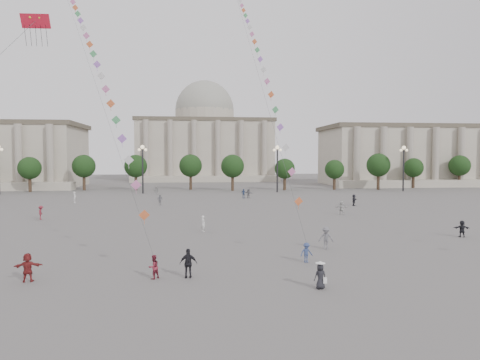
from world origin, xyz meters
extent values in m
plane|color=#514F4C|center=(0.00, 0.00, 0.00)|extent=(360.00, 360.00, 0.00)
cube|color=#ACA390|center=(75.00, 95.00, 8.00)|extent=(80.00, 22.00, 16.00)
cube|color=brown|center=(75.00, 95.00, 16.60)|extent=(81.60, 22.44, 1.20)
cube|color=#ACA390|center=(0.00, 130.00, 10.00)|extent=(46.00, 30.00, 20.00)
cube|color=brown|center=(0.00, 130.00, 20.60)|extent=(46.92, 30.60, 1.20)
cube|color=#ACA390|center=(0.00, 113.00, 1.00)|extent=(48.30, 4.00, 2.00)
cylinder|color=#ACA390|center=(0.00, 130.00, 22.50)|extent=(21.00, 21.00, 5.00)
sphere|color=gray|center=(0.00, 130.00, 25.00)|extent=(21.00, 21.00, 21.00)
cylinder|color=#36251B|center=(-42.00, 78.00, 1.76)|extent=(0.70, 0.70, 3.52)
sphere|color=black|center=(-42.00, 78.00, 5.44)|extent=(5.12, 5.12, 5.12)
cylinder|color=#36251B|center=(-30.00, 78.00, 1.76)|extent=(0.70, 0.70, 3.52)
sphere|color=black|center=(-30.00, 78.00, 5.44)|extent=(5.12, 5.12, 5.12)
cylinder|color=#36251B|center=(-18.00, 78.00, 1.76)|extent=(0.70, 0.70, 3.52)
sphere|color=black|center=(-18.00, 78.00, 5.44)|extent=(5.12, 5.12, 5.12)
cylinder|color=#36251B|center=(-6.00, 78.00, 1.76)|extent=(0.70, 0.70, 3.52)
sphere|color=black|center=(-6.00, 78.00, 5.44)|extent=(5.12, 5.12, 5.12)
cylinder|color=#36251B|center=(6.00, 78.00, 1.76)|extent=(0.70, 0.70, 3.52)
sphere|color=black|center=(6.00, 78.00, 5.44)|extent=(5.12, 5.12, 5.12)
cylinder|color=#36251B|center=(18.00, 78.00, 1.76)|extent=(0.70, 0.70, 3.52)
sphere|color=black|center=(18.00, 78.00, 5.44)|extent=(5.12, 5.12, 5.12)
cylinder|color=#36251B|center=(30.00, 78.00, 1.76)|extent=(0.70, 0.70, 3.52)
sphere|color=black|center=(30.00, 78.00, 5.44)|extent=(5.12, 5.12, 5.12)
cylinder|color=#36251B|center=(42.00, 78.00, 1.76)|extent=(0.70, 0.70, 3.52)
sphere|color=black|center=(42.00, 78.00, 5.44)|extent=(5.12, 5.12, 5.12)
cylinder|color=#36251B|center=(54.00, 78.00, 1.76)|extent=(0.70, 0.70, 3.52)
sphere|color=black|center=(54.00, 78.00, 5.44)|extent=(5.12, 5.12, 5.12)
cylinder|color=#36251B|center=(66.00, 78.00, 1.76)|extent=(0.70, 0.70, 3.52)
sphere|color=black|center=(66.00, 78.00, 5.44)|extent=(5.12, 5.12, 5.12)
sphere|color=#FFE5B2|center=(-44.30, 70.00, 9.60)|extent=(0.60, 0.60, 0.60)
cylinder|color=#262628|center=(-15.00, 70.00, 5.00)|extent=(0.36, 0.36, 10.00)
sphere|color=#FFE5B2|center=(-15.00, 70.00, 10.20)|extent=(0.90, 0.90, 0.90)
sphere|color=#FFE5B2|center=(-15.70, 70.00, 9.60)|extent=(0.60, 0.60, 0.60)
sphere|color=#FFE5B2|center=(-14.30, 70.00, 9.60)|extent=(0.60, 0.60, 0.60)
cylinder|color=#262628|center=(15.00, 70.00, 5.00)|extent=(0.36, 0.36, 10.00)
sphere|color=#FFE5B2|center=(15.00, 70.00, 10.20)|extent=(0.90, 0.90, 0.90)
sphere|color=#FFE5B2|center=(14.30, 70.00, 9.60)|extent=(0.60, 0.60, 0.60)
sphere|color=#FFE5B2|center=(15.70, 70.00, 9.60)|extent=(0.60, 0.60, 0.60)
cylinder|color=#262628|center=(45.00, 70.00, 5.00)|extent=(0.36, 0.36, 10.00)
sphere|color=#FFE5B2|center=(45.00, 70.00, 10.20)|extent=(0.90, 0.90, 0.90)
sphere|color=#FFE5B2|center=(44.30, 70.00, 9.60)|extent=(0.60, 0.60, 0.60)
sphere|color=#FFE5B2|center=(45.70, 70.00, 9.60)|extent=(0.60, 0.60, 0.60)
imported|color=navy|center=(5.78, 56.83, 0.91)|extent=(1.15, 0.73, 1.82)
imported|color=black|center=(22.73, 14.05, 0.84)|extent=(1.62, 0.77, 1.68)
imported|color=#B6B6B2|center=(-11.90, 68.00, 0.83)|extent=(1.33, 1.51, 1.65)
imported|color=slate|center=(7.64, 10.05, 0.97)|extent=(1.41, 1.07, 1.94)
imported|color=beige|center=(16.61, 31.69, 0.93)|extent=(1.81, 1.00, 1.86)
imported|color=black|center=(22.31, 41.90, 0.93)|extent=(1.52, 1.70, 1.87)
imported|color=white|center=(-24.46, 51.42, 0.97)|extent=(0.54, 0.75, 1.94)
imported|color=slate|center=(6.86, 57.40, 0.90)|extent=(1.52, 1.58, 1.79)
imported|color=white|center=(-2.72, 19.98, 0.86)|extent=(0.65, 0.74, 1.71)
imported|color=slate|center=(-9.40, 46.24, 0.88)|extent=(1.11, 0.87, 1.76)
imported|color=maroon|center=(-23.13, 31.08, 0.88)|extent=(0.86, 1.24, 1.76)
imported|color=black|center=(-4.01, 2.40, 0.97)|extent=(1.15, 0.51, 1.94)
imported|color=maroon|center=(-14.15, 2.62, 0.92)|extent=(1.77, 0.81, 1.84)
imported|color=maroon|center=(-6.26, 2.45, 0.78)|extent=(0.96, 0.95, 1.56)
imported|color=navy|center=(4.75, 5.65, 0.75)|extent=(1.06, 0.73, 1.50)
imported|color=black|center=(3.90, -0.75, 0.76)|extent=(0.82, 0.61, 1.52)
cone|color=white|center=(3.90, -0.75, 1.62)|extent=(0.52, 0.52, 0.14)
cylinder|color=white|center=(3.90, -0.75, 1.56)|extent=(0.60, 0.60, 0.02)
cube|color=white|center=(4.15, -0.90, 0.55)|extent=(0.22, 0.10, 0.35)
cube|color=red|center=(-15.85, 9.90, 18.50)|extent=(2.22, 0.60, 1.02)
cube|color=#198D2E|center=(-16.20, 9.86, 18.75)|extent=(0.36, 0.21, 0.34)
cube|color=#202AB0|center=(-15.50, 9.86, 18.75)|extent=(0.36, 0.21, 0.34)
sphere|color=yellow|center=(-16.20, 9.82, 18.75)|extent=(0.20, 0.20, 0.20)
sphere|color=yellow|center=(-15.50, 9.82, 18.75)|extent=(0.20, 0.20, 0.20)
cylinder|color=#3F3F3F|center=(-17.25, 28.90, 22.20)|extent=(0.02, 0.02, 70.67)
cube|color=#D86333|center=(-7.04, 4.34, 3.94)|extent=(0.76, 0.25, 0.76)
cube|color=#D16EA9|center=(-7.83, 6.23, 5.89)|extent=(0.76, 0.25, 0.76)
cube|color=silver|center=(-8.61, 8.12, 7.70)|extent=(0.76, 0.25, 0.76)
cube|color=#A365CA|center=(-9.40, 10.01, 9.42)|extent=(0.76, 0.25, 0.76)
cube|color=#4AA062|center=(-10.18, 11.89, 11.07)|extent=(0.76, 0.25, 0.76)
cube|color=#D86333|center=(-10.97, 13.78, 12.68)|extent=(0.76, 0.25, 0.76)
cube|color=#D16EA9|center=(-11.75, 15.67, 14.24)|extent=(0.76, 0.25, 0.76)
cube|color=silver|center=(-12.54, 17.56, 15.77)|extent=(0.76, 0.25, 0.76)
cube|color=#A365CA|center=(-13.32, 19.45, 17.27)|extent=(0.76, 0.25, 0.76)
cube|color=#4AA062|center=(-14.11, 21.34, 18.75)|extent=(0.76, 0.25, 0.76)
cube|color=#D86333|center=(-14.89, 23.23, 20.21)|extent=(0.76, 0.25, 0.76)
cube|color=#D16EA9|center=(-15.68, 25.12, 21.64)|extent=(0.76, 0.25, 0.76)
cube|color=silver|center=(-16.46, 27.01, 23.06)|extent=(0.76, 0.25, 0.76)
cube|color=#A365CA|center=(-17.25, 28.90, 24.46)|extent=(0.76, 0.25, 0.76)
cube|color=#4AA062|center=(-18.03, 30.79, 25.85)|extent=(0.76, 0.25, 0.76)
cube|color=#D86333|center=(-18.82, 32.67, 27.22)|extent=(0.76, 0.25, 0.76)
cube|color=#D16EA9|center=(-19.60, 34.56, 28.58)|extent=(0.76, 0.25, 0.76)
cylinder|color=#3F3F3F|center=(4.49, 36.24, 23.64)|extent=(0.02, 0.02, 75.52)
cube|color=#D86333|center=(4.73, 8.10, 4.37)|extent=(0.76, 0.25, 0.76)
cube|color=#D16EA9|center=(4.71, 10.54, 6.67)|extent=(0.76, 0.25, 0.76)
cube|color=silver|center=(4.69, 12.99, 8.80)|extent=(0.76, 0.25, 0.76)
cube|color=#A365CA|center=(4.67, 15.44, 10.82)|extent=(0.76, 0.25, 0.76)
cube|color=#4AA062|center=(4.65, 17.89, 12.77)|extent=(0.76, 0.25, 0.76)
cube|color=#D86333|center=(4.63, 20.33, 14.66)|extent=(0.76, 0.25, 0.76)
cube|color=#D16EA9|center=(4.61, 22.78, 16.50)|extent=(0.76, 0.25, 0.76)
cube|color=silver|center=(4.59, 25.23, 18.31)|extent=(0.76, 0.25, 0.76)
cube|color=#A365CA|center=(4.56, 27.68, 20.08)|extent=(0.76, 0.25, 0.76)
cube|color=#4AA062|center=(4.54, 30.12, 21.82)|extent=(0.76, 0.25, 0.76)
cube|color=#D86333|center=(4.52, 32.57, 23.53)|extent=(0.76, 0.25, 0.76)
cube|color=#D16EA9|center=(4.50, 35.02, 25.22)|extent=(0.76, 0.25, 0.76)
cube|color=silver|center=(4.48, 37.47, 26.89)|extent=(0.76, 0.25, 0.76)
cube|color=#A365CA|center=(4.46, 39.91, 28.55)|extent=(0.76, 0.25, 0.76)
cube|color=#4AA062|center=(4.44, 42.36, 30.18)|extent=(0.76, 0.25, 0.76)
cube|color=#D86333|center=(4.42, 44.81, 31.80)|extent=(0.76, 0.25, 0.76)
cube|color=#D16EA9|center=(4.40, 47.26, 33.40)|extent=(0.76, 0.25, 0.76)
cube|color=silver|center=(4.38, 49.70, 34.99)|extent=(0.76, 0.25, 0.76)
camera|label=1|loc=(-3.54, -25.41, 7.88)|focal=32.00mm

